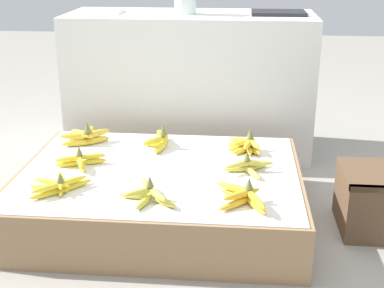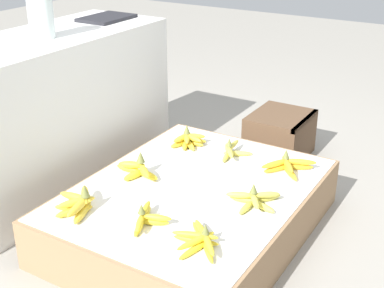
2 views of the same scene
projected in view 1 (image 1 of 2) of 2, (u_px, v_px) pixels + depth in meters
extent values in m
plane|color=gray|center=(161.00, 217.00, 2.29)|extent=(10.00, 10.00, 0.00)
cube|color=#997551|center=(160.00, 194.00, 2.25)|extent=(1.16, 0.90, 0.22)
cube|color=silver|center=(160.00, 170.00, 2.21)|extent=(1.13, 0.87, 0.00)
cube|color=white|center=(190.00, 83.00, 2.95)|extent=(1.31, 0.51, 0.75)
ellipsoid|color=yellow|center=(73.00, 186.00, 2.04)|extent=(0.13, 0.14, 0.02)
ellipsoid|color=yellow|center=(62.00, 186.00, 2.03)|extent=(0.06, 0.17, 0.02)
ellipsoid|color=yellow|center=(49.00, 189.00, 2.02)|extent=(0.17, 0.05, 0.02)
ellipsoid|color=yellow|center=(51.00, 193.00, 1.98)|extent=(0.14, 0.13, 0.02)
ellipsoid|color=yellow|center=(67.00, 182.00, 2.01)|extent=(0.13, 0.14, 0.02)
ellipsoid|color=yellow|center=(61.00, 180.00, 2.03)|extent=(0.08, 0.17, 0.02)
ellipsoid|color=yellow|center=(52.00, 182.00, 2.01)|extent=(0.16, 0.08, 0.02)
ellipsoid|color=yellow|center=(52.00, 187.00, 1.98)|extent=(0.14, 0.13, 0.02)
cone|color=olive|center=(60.00, 177.00, 1.98)|extent=(0.03, 0.03, 0.04)
ellipsoid|color=gold|center=(150.00, 191.00, 1.99)|extent=(0.04, 0.11, 0.03)
ellipsoid|color=gold|center=(135.00, 195.00, 1.96)|extent=(0.11, 0.03, 0.03)
ellipsoid|color=gold|center=(143.00, 202.00, 1.90)|extent=(0.06, 0.11, 0.03)
ellipsoid|color=gold|center=(164.00, 202.00, 1.91)|extent=(0.11, 0.09, 0.03)
ellipsoid|color=gold|center=(146.00, 184.00, 1.99)|extent=(0.07, 0.11, 0.03)
ellipsoid|color=gold|center=(139.00, 192.00, 1.92)|extent=(0.11, 0.09, 0.03)
ellipsoid|color=gold|center=(157.00, 195.00, 1.90)|extent=(0.09, 0.10, 0.03)
cone|color=olive|center=(150.00, 181.00, 1.93)|extent=(0.03, 0.03, 0.04)
ellipsoid|color=gold|center=(240.00, 196.00, 1.95)|extent=(0.15, 0.11, 0.03)
ellipsoid|color=gold|center=(236.00, 203.00, 1.90)|extent=(0.14, 0.13, 0.03)
ellipsoid|color=gold|center=(254.00, 204.00, 1.89)|extent=(0.10, 0.15, 0.03)
ellipsoid|color=gold|center=(236.00, 188.00, 1.95)|extent=(0.15, 0.10, 0.03)
ellipsoid|color=gold|center=(242.00, 194.00, 1.91)|extent=(0.14, 0.12, 0.03)
ellipsoid|color=gold|center=(255.00, 199.00, 1.87)|extent=(0.09, 0.16, 0.03)
cone|color=olive|center=(249.00, 183.00, 1.91)|extent=(0.03, 0.03, 0.04)
ellipsoid|color=yellow|center=(69.00, 164.00, 2.24)|extent=(0.11, 0.06, 0.02)
ellipsoid|color=yellow|center=(82.00, 167.00, 2.21)|extent=(0.07, 0.11, 0.02)
ellipsoid|color=yellow|center=(93.00, 161.00, 2.27)|extent=(0.11, 0.06, 0.02)
ellipsoid|color=yellow|center=(68.00, 159.00, 2.23)|extent=(0.11, 0.07, 0.02)
ellipsoid|color=yellow|center=(80.00, 162.00, 2.19)|extent=(0.06, 0.11, 0.02)
ellipsoid|color=yellow|center=(92.00, 156.00, 2.26)|extent=(0.11, 0.06, 0.02)
cone|color=olive|center=(79.00, 150.00, 2.24)|extent=(0.03, 0.03, 0.04)
ellipsoid|color=#DBCC4C|center=(240.00, 169.00, 2.19)|extent=(0.14, 0.05, 0.02)
ellipsoid|color=#DBCC4C|center=(252.00, 172.00, 2.16)|extent=(0.09, 0.14, 0.02)
ellipsoid|color=#DBCC4C|center=(255.00, 166.00, 2.22)|extent=(0.13, 0.10, 0.02)
ellipsoid|color=#DBCC4C|center=(240.00, 165.00, 2.17)|extent=(0.13, 0.11, 0.02)
ellipsoid|color=#DBCC4C|center=(256.00, 163.00, 2.19)|extent=(0.14, 0.03, 0.02)
cone|color=olive|center=(247.00, 155.00, 2.18)|extent=(0.03, 0.03, 0.04)
ellipsoid|color=gold|center=(95.00, 140.00, 2.50)|extent=(0.14, 0.11, 0.03)
ellipsoid|color=gold|center=(93.00, 138.00, 2.53)|extent=(0.06, 0.15, 0.03)
ellipsoid|color=gold|center=(85.00, 138.00, 2.53)|extent=(0.10, 0.14, 0.03)
ellipsoid|color=gold|center=(80.00, 140.00, 2.51)|extent=(0.15, 0.09, 0.03)
ellipsoid|color=gold|center=(78.00, 143.00, 2.47)|extent=(0.15, 0.08, 0.03)
ellipsoid|color=gold|center=(96.00, 134.00, 2.50)|extent=(0.13, 0.12, 0.03)
ellipsoid|color=gold|center=(90.00, 132.00, 2.52)|extent=(0.04, 0.15, 0.03)
ellipsoid|color=gold|center=(82.00, 134.00, 2.49)|extent=(0.14, 0.10, 0.03)
ellipsoid|color=gold|center=(76.00, 136.00, 2.47)|extent=(0.15, 0.06, 0.03)
cone|color=olive|center=(87.00, 127.00, 2.46)|extent=(0.04, 0.04, 0.05)
ellipsoid|color=yellow|center=(165.00, 139.00, 2.51)|extent=(0.04, 0.12, 0.03)
ellipsoid|color=yellow|center=(155.00, 144.00, 2.46)|extent=(0.12, 0.05, 0.03)
ellipsoid|color=yellow|center=(160.00, 148.00, 2.41)|extent=(0.06, 0.12, 0.03)
ellipsoid|color=yellow|center=(161.00, 135.00, 2.47)|extent=(0.08, 0.12, 0.03)
ellipsoid|color=yellow|center=(153.00, 141.00, 2.40)|extent=(0.10, 0.11, 0.03)
cone|color=olive|center=(163.00, 129.00, 2.42)|extent=(0.04, 0.04, 0.05)
ellipsoid|color=gold|center=(240.00, 146.00, 2.44)|extent=(0.12, 0.06, 0.03)
ellipsoid|color=gold|center=(241.00, 148.00, 2.41)|extent=(0.12, 0.07, 0.03)
ellipsoid|color=gold|center=(242.00, 150.00, 2.39)|extent=(0.10, 0.11, 0.03)
ellipsoid|color=gold|center=(250.00, 150.00, 2.39)|extent=(0.03, 0.12, 0.03)
ellipsoid|color=gold|center=(253.00, 150.00, 2.39)|extent=(0.08, 0.12, 0.03)
ellipsoid|color=gold|center=(242.00, 141.00, 2.42)|extent=(0.12, 0.05, 0.03)
ellipsoid|color=gold|center=(244.00, 142.00, 2.40)|extent=(0.12, 0.09, 0.03)
ellipsoid|color=gold|center=(248.00, 144.00, 2.38)|extent=(0.05, 0.12, 0.03)
ellipsoid|color=gold|center=(253.00, 144.00, 2.38)|extent=(0.08, 0.12, 0.03)
cone|color=olive|center=(250.00, 134.00, 2.40)|extent=(0.03, 0.03, 0.05)
cube|color=white|center=(101.00, 11.00, 2.84)|extent=(0.23, 0.17, 0.02)
cube|color=#232328|center=(278.00, 13.00, 2.77)|extent=(0.28, 0.20, 0.02)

